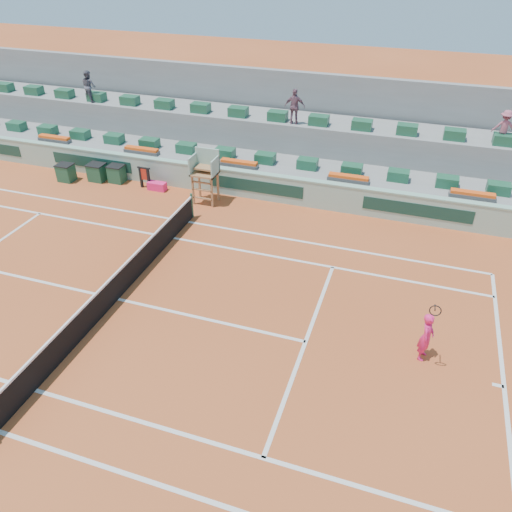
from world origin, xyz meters
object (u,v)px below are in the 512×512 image
object	(u,v)px
player_bag	(157,186)
umpire_chair	(205,169)
tennis_player	(426,336)
drink_cooler_a	(117,174)

from	to	relation	value
player_bag	umpire_chair	size ratio (longest dim) A/B	0.36
tennis_player	umpire_chair	bearing A→B (deg)	144.09
umpire_chair	drink_cooler_a	distance (m)	5.07
umpire_chair	player_bag	bearing A→B (deg)	173.29
drink_cooler_a	tennis_player	distance (m)	16.46
player_bag	umpire_chair	xyz separation A→B (m)	(2.68, -0.32, 1.35)
player_bag	tennis_player	size ratio (longest dim) A/B	0.38
tennis_player	drink_cooler_a	bearing A→B (deg)	152.75
player_bag	tennis_player	distance (m)	14.42
drink_cooler_a	tennis_player	xyz separation A→B (m)	(14.63, -7.53, 0.36)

